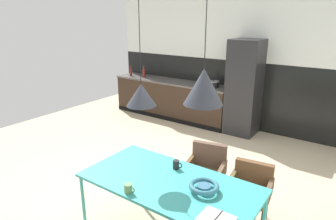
{
  "coord_description": "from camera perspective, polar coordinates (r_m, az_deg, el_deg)",
  "views": [
    {
      "loc": [
        2.28,
        -3.01,
        2.39
      ],
      "look_at": [
        -0.32,
        0.68,
        0.95
      ],
      "focal_mm": 31.7,
      "sensor_mm": 36.0,
      "label": 1
    }
  ],
  "objects": [
    {
      "name": "pendant_lamp_over_table_near",
      "position": [
        3.06,
        -5.17,
        2.97
      ],
      "size": [
        0.31,
        0.31,
        1.38
      ],
      "color": "black"
    },
    {
      "name": "bottle_wine_green",
      "position": [
        7.75,
        -7.16,
        7.27
      ],
      "size": [
        0.06,
        0.06,
        0.26
      ],
      "color": "maroon",
      "rests_on": "kitchen_counter"
    },
    {
      "name": "back_wall_panel_upper",
      "position": [
        6.52,
        15.23,
        15.43
      ],
      "size": [
        6.63,
        0.12,
        1.47
      ],
      "primitive_type": "cube",
      "color": "white",
      "rests_on": "back_wall_splashback_dark"
    },
    {
      "name": "refrigerator_column",
      "position": [
        6.29,
        14.43,
        4.15
      ],
      "size": [
        0.61,
        0.6,
        1.96
      ],
      "primitive_type": "cube",
      "color": "#232326",
      "rests_on": "ground"
    },
    {
      "name": "back_wall_splashback_dark",
      "position": [
        6.72,
        14.24,
        2.87
      ],
      "size": [
        6.63,
        0.12,
        1.47
      ],
      "primitive_type": "cube",
      "color": "black",
      "rests_on": "ground"
    },
    {
      "name": "cooking_pot",
      "position": [
        6.52,
        8.67,
        4.94
      ],
      "size": [
        0.25,
        0.25,
        0.16
      ],
      "color": "black",
      "rests_on": "kitchen_counter"
    },
    {
      "name": "open_book",
      "position": [
        2.7,
        9.27,
        -19.96
      ],
      "size": [
        0.29,
        0.24,
        0.02
      ],
      "color": "white",
      "rests_on": "dining_table"
    },
    {
      "name": "fruit_bowl",
      "position": [
        3.0,
        6.93,
        -14.42
      ],
      "size": [
        0.3,
        0.3,
        0.08
      ],
      "color": "#33607F",
      "rests_on": "dining_table"
    },
    {
      "name": "armchair_far_side",
      "position": [
        4.01,
        7.44,
        -10.65
      ],
      "size": [
        0.57,
        0.56,
        0.78
      ],
      "rotation": [
        0.0,
        0.0,
        3.35
      ],
      "color": "brown",
      "rests_on": "ground"
    },
    {
      "name": "dining_table",
      "position": [
        3.19,
        0.23,
        -14.17
      ],
      "size": [
        1.85,
        0.93,
        0.75
      ],
      "color": "teal",
      "rests_on": "ground"
    },
    {
      "name": "ground_plane",
      "position": [
        4.47,
        -1.77,
        -14.66
      ],
      "size": [
        8.61,
        8.61,
        0.0
      ],
      "primitive_type": "plane",
      "color": "#C3B192"
    },
    {
      "name": "bottle_oil_tall",
      "position": [
        7.51,
        -4.65,
        7.13
      ],
      "size": [
        0.07,
        0.07,
        0.3
      ],
      "color": "maroon",
      "rests_on": "kitchen_counter"
    },
    {
      "name": "kitchen_counter",
      "position": [
        7.24,
        0.61,
        2.16
      ],
      "size": [
        3.01,
        0.63,
        0.91
      ],
      "color": "#33241A",
      "rests_on": "ground"
    },
    {
      "name": "pendant_lamp_over_table_far",
      "position": [
        2.57,
        6.88,
        4.48
      ],
      "size": [
        0.35,
        0.35,
        1.23
      ],
      "color": "black"
    },
    {
      "name": "mug_wide_latte",
      "position": [
        2.99,
        -7.6,
        -14.72
      ],
      "size": [
        0.12,
        0.08,
        0.09
      ],
      "color": "#5B8456",
      "rests_on": "dining_table"
    },
    {
      "name": "mug_tall_blue",
      "position": [
        3.38,
        1.61,
        -10.46
      ],
      "size": [
        0.12,
        0.07,
        0.1
      ],
      "color": "black",
      "rests_on": "dining_table"
    },
    {
      "name": "bottle_spice_small",
      "position": [
        6.56,
        6.44,
        5.47
      ],
      "size": [
        0.06,
        0.06,
        0.28
      ],
      "color": "black",
      "rests_on": "kitchen_counter"
    },
    {
      "name": "armchair_by_stool",
      "position": [
        3.77,
        15.62,
        -13.73
      ],
      "size": [
        0.54,
        0.53,
        0.71
      ],
      "rotation": [
        0.0,
        0.0,
        3.27
      ],
      "color": "brown",
      "rests_on": "ground"
    }
  ]
}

